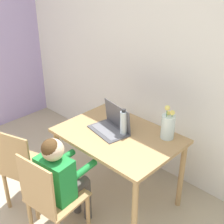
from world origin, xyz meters
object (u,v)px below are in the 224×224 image
object	(u,v)px
chair_occupied	(51,199)
chair_spare	(25,168)
person_seated	(61,175)
laptop	(112,125)
flower_vase	(168,126)
water_bottle	(123,123)

from	to	relation	value
chair_occupied	chair_spare	distance (m)	0.50
person_seated	laptop	distance (m)	0.66
chair_occupied	flower_vase	xyz separation A→B (m)	(0.38, 1.00, 0.41)
person_seated	chair_occupied	bearing A→B (deg)	90.00
chair_spare	water_bottle	world-z (taller)	water_bottle
chair_occupied	person_seated	bearing A→B (deg)	-90.00
chair_occupied	person_seated	xyz separation A→B (m)	(-0.01, 0.12, 0.16)
chair_spare	person_seated	distance (m)	0.51
person_seated	laptop	world-z (taller)	same
chair_occupied	flower_vase	size ratio (longest dim) A/B	2.70
water_bottle	person_seated	bearing A→B (deg)	-96.83
laptop	person_seated	bearing A→B (deg)	-75.18
chair_spare	chair_occupied	bearing A→B (deg)	153.62
laptop	water_bottle	world-z (taller)	water_bottle
chair_occupied	flower_vase	world-z (taller)	flower_vase
person_seated	laptop	xyz separation A→B (m)	(-0.05, 0.64, 0.18)
water_bottle	flower_vase	bearing A→B (deg)	35.81
chair_occupied	laptop	xyz separation A→B (m)	(-0.06, 0.76, 0.34)
chair_spare	person_seated	world-z (taller)	person_seated
chair_spare	flower_vase	distance (m)	1.34
chair_occupied	water_bottle	bearing A→B (deg)	-101.56
flower_vase	water_bottle	size ratio (longest dim) A/B	1.29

